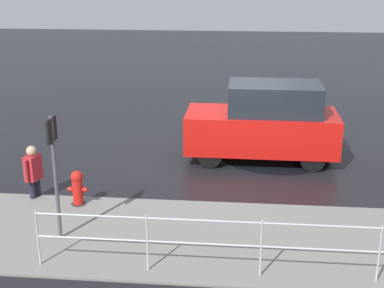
% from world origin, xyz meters
% --- Properties ---
extents(ground_plane, '(60.00, 60.00, 0.00)m').
position_xyz_m(ground_plane, '(0.00, 0.00, 0.00)').
color(ground_plane, black).
extents(kerb_strip, '(24.00, 3.20, 0.04)m').
position_xyz_m(kerb_strip, '(0.00, 4.20, 0.02)').
color(kerb_strip, slate).
rests_on(kerb_strip, ground).
extents(moving_hatchback, '(3.91, 1.73, 2.06)m').
position_xyz_m(moving_hatchback, '(-0.66, -0.30, 1.03)').
color(moving_hatchback, red).
rests_on(moving_hatchback, ground).
extents(fire_hydrant, '(0.42, 0.31, 0.80)m').
position_xyz_m(fire_hydrant, '(3.37, 3.01, 0.40)').
color(fire_hydrant, red).
rests_on(fire_hydrant, ground).
extents(pedestrian, '(0.33, 0.55, 1.22)m').
position_xyz_m(pedestrian, '(4.44, 2.70, 0.68)').
color(pedestrian, '#B2262D').
rests_on(pedestrian, ground).
extents(metal_railing, '(7.50, 0.04, 1.05)m').
position_xyz_m(metal_railing, '(-0.43, 5.44, 0.72)').
color(metal_railing, '#B7BABF').
rests_on(metal_railing, ground).
extents(sign_post, '(0.07, 0.44, 2.40)m').
position_xyz_m(sign_post, '(3.27, 4.48, 1.58)').
color(sign_post, '#4C4C51').
rests_on(sign_post, ground).
extents(puddle_patch, '(3.05, 3.05, 0.01)m').
position_xyz_m(puddle_patch, '(-1.01, -0.70, 0.00)').
color(puddle_patch, black).
rests_on(puddle_patch, ground).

